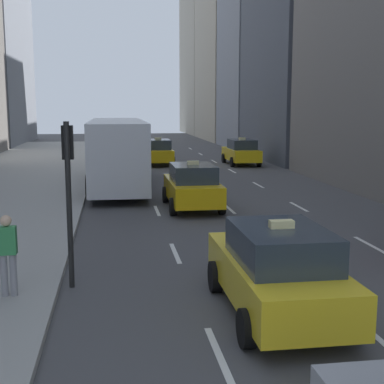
# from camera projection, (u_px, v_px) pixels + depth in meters

# --- Properties ---
(sidewalk_left) EXTENTS (8.00, 66.00, 0.15)m
(sidewalk_left) POSITION_uv_depth(u_px,v_px,m) (6.00, 186.00, 26.09)
(sidewalk_left) COLOR #9E9E99
(sidewalk_left) RESTS_ON ground
(lane_markings) EXTENTS (5.72, 56.00, 0.01)m
(lane_markings) POSITION_uv_depth(u_px,v_px,m) (215.00, 196.00, 23.58)
(lane_markings) COLOR white
(lane_markings) RESTS_ON ground
(taxi_lead) EXTENTS (2.02, 4.40, 1.87)m
(taxi_lead) POSITION_uv_depth(u_px,v_px,m) (192.00, 186.00, 20.61)
(taxi_lead) COLOR yellow
(taxi_lead) RESTS_ON ground
(taxi_second) EXTENTS (2.02, 4.40, 1.87)m
(taxi_second) POSITION_uv_depth(u_px,v_px,m) (241.00, 152.00, 36.21)
(taxi_second) COLOR yellow
(taxi_second) RESTS_ON ground
(taxi_third) EXTENTS (2.02, 4.40, 1.87)m
(taxi_third) POSITION_uv_depth(u_px,v_px,m) (158.00, 152.00, 36.21)
(taxi_third) COLOR yellow
(taxi_third) RESTS_ON ground
(taxi_fourth) EXTENTS (2.02, 4.40, 1.87)m
(taxi_fourth) POSITION_uv_depth(u_px,v_px,m) (277.00, 270.00, 10.01)
(taxi_fourth) COLOR yellow
(taxi_fourth) RESTS_ON ground
(city_bus) EXTENTS (2.80, 11.61, 3.25)m
(city_bus) POSITION_uv_depth(u_px,v_px,m) (117.00, 150.00, 26.14)
(city_bus) COLOR silver
(city_bus) RESTS_ON ground
(pedestrian_mid_block) EXTENTS (0.36, 0.22, 1.65)m
(pedestrian_mid_block) POSITION_uv_depth(u_px,v_px,m) (8.00, 251.00, 10.58)
(pedestrian_mid_block) COLOR gray
(pedestrian_mid_block) RESTS_ON sidewalk_left
(traffic_light_pole) EXTENTS (0.24, 0.42, 3.60)m
(traffic_light_pole) POSITION_uv_depth(u_px,v_px,m) (68.00, 177.00, 11.40)
(traffic_light_pole) COLOR black
(traffic_light_pole) RESTS_ON ground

